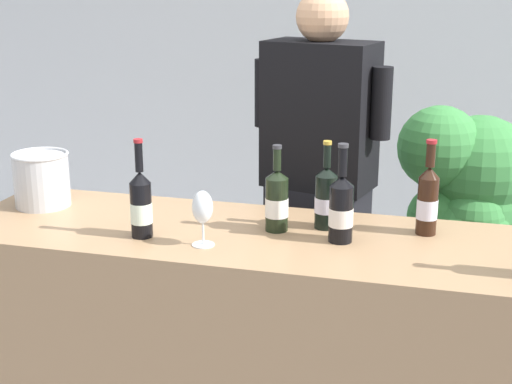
{
  "coord_description": "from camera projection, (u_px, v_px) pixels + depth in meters",
  "views": [
    {
      "loc": [
        0.62,
        -2.34,
        1.78
      ],
      "look_at": [
        -0.01,
        0.0,
        1.05
      ],
      "focal_mm": 52.16,
      "sensor_mm": 36.0,
      "label": 1
    }
  ],
  "objects": [
    {
      "name": "wall_back",
      "position": [
        361.0,
        30.0,
        4.83
      ],
      "size": [
        8.0,
        0.1,
        2.8
      ],
      "primitive_type": "cube",
      "color": "silver",
      "rests_on": "ground_plane"
    },
    {
      "name": "counter",
      "position": [
        258.0,
        350.0,
        2.7
      ],
      "size": [
        2.16,
        0.64,
        0.9
      ],
      "primitive_type": "cube",
      "color": "#9E7A56",
      "rests_on": "ground_plane"
    },
    {
      "name": "wine_bottle_0",
      "position": [
        326.0,
        197.0,
        2.6
      ],
      "size": [
        0.08,
        0.08,
        0.31
      ],
      "color": "black",
      "rests_on": "counter"
    },
    {
      "name": "wine_bottle_1",
      "position": [
        141.0,
        204.0,
        2.51
      ],
      "size": [
        0.07,
        0.07,
        0.34
      ],
      "color": "black",
      "rests_on": "counter"
    },
    {
      "name": "wine_bottle_2",
      "position": [
        277.0,
        200.0,
        2.58
      ],
      "size": [
        0.08,
        0.08,
        0.31
      ],
      "color": "black",
      "rests_on": "counter"
    },
    {
      "name": "wine_bottle_3",
      "position": [
        428.0,
        200.0,
        2.54
      ],
      "size": [
        0.07,
        0.07,
        0.33
      ],
      "color": "black",
      "rests_on": "counter"
    },
    {
      "name": "wine_bottle_4",
      "position": [
        341.0,
        208.0,
        2.47
      ],
      "size": [
        0.08,
        0.08,
        0.34
      ],
      "color": "black",
      "rests_on": "counter"
    },
    {
      "name": "wine_glass",
      "position": [
        203.0,
        209.0,
        2.43
      ],
      "size": [
        0.08,
        0.08,
        0.19
      ],
      "color": "silver",
      "rests_on": "counter"
    },
    {
      "name": "ice_bucket",
      "position": [
        42.0,
        179.0,
        2.85
      ],
      "size": [
        0.22,
        0.22,
        0.21
      ],
      "color": "silver",
      "rests_on": "counter"
    },
    {
      "name": "person_server",
      "position": [
        318.0,
        205.0,
        3.12
      ],
      "size": [
        0.58,
        0.34,
        1.71
      ],
      "color": "black",
      "rests_on": "ground_plane"
    },
    {
      "name": "potted_shrub",
      "position": [
        466.0,
        207.0,
        3.35
      ],
      "size": [
        0.6,
        0.54,
        1.21
      ],
      "color": "brown",
      "rests_on": "ground_plane"
    }
  ]
}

